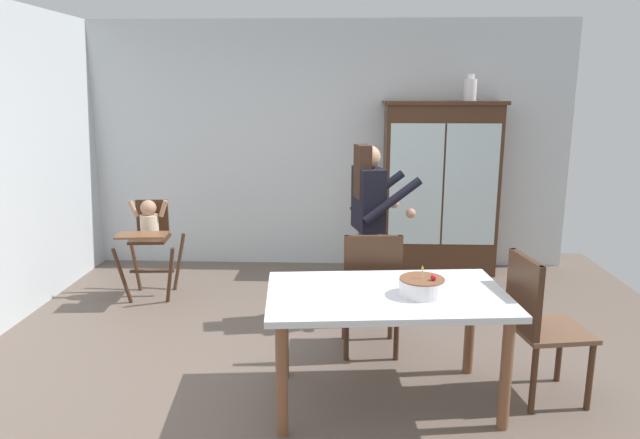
{
  "coord_description": "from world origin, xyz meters",
  "views": [
    {
      "loc": [
        0.21,
        -3.83,
        1.98
      ],
      "look_at": [
        0.01,
        0.7,
        0.95
      ],
      "focal_mm": 32.57,
      "sensor_mm": 36.0,
      "label": 1
    }
  ],
  "objects_px": {
    "high_chair_with_toddler": "(149,231)",
    "dining_chair_far_side": "(371,285)",
    "dining_chair_right_end": "(536,318)",
    "adult_person": "(369,212)",
    "china_cabinet": "(440,188)",
    "birthday_cake": "(422,287)",
    "dining_table": "(386,307)",
    "ceramic_vase": "(470,89)"
  },
  "relations": [
    {
      "from": "ceramic_vase",
      "to": "birthday_cake",
      "type": "distance_m",
      "value": 3.15
    },
    {
      "from": "adult_person",
      "to": "birthday_cake",
      "type": "distance_m",
      "value": 1.39
    },
    {
      "from": "adult_person",
      "to": "dining_table",
      "type": "height_order",
      "value": "adult_person"
    },
    {
      "from": "dining_chair_far_side",
      "to": "dining_chair_right_end",
      "type": "bearing_deg",
      "value": 148.29
    },
    {
      "from": "high_chair_with_toddler",
      "to": "dining_chair_far_side",
      "type": "height_order",
      "value": "dining_chair_far_side"
    },
    {
      "from": "ceramic_vase",
      "to": "high_chair_with_toddler",
      "type": "distance_m",
      "value": 3.53
    },
    {
      "from": "dining_chair_far_side",
      "to": "dining_chair_right_end",
      "type": "xyz_separation_m",
      "value": [
        1.02,
        -0.58,
        0.0
      ]
    },
    {
      "from": "high_chair_with_toddler",
      "to": "dining_chair_right_end",
      "type": "bearing_deg",
      "value": -34.73
    },
    {
      "from": "high_chair_with_toddler",
      "to": "adult_person",
      "type": "height_order",
      "value": "adult_person"
    },
    {
      "from": "adult_person",
      "to": "dining_chair_right_end",
      "type": "xyz_separation_m",
      "value": [
        1.02,
        -1.23,
        -0.41
      ]
    },
    {
      "from": "china_cabinet",
      "to": "adult_person",
      "type": "bearing_deg",
      "value": -119.4
    },
    {
      "from": "dining_chair_far_side",
      "to": "birthday_cake",
      "type": "bearing_deg",
      "value": 109.12
    },
    {
      "from": "adult_person",
      "to": "dining_chair_far_side",
      "type": "bearing_deg",
      "value": 165.35
    },
    {
      "from": "china_cabinet",
      "to": "ceramic_vase",
      "type": "xyz_separation_m",
      "value": [
        0.27,
        0.0,
        1.04
      ]
    },
    {
      "from": "ceramic_vase",
      "to": "china_cabinet",
      "type": "bearing_deg",
      "value": -179.19
    },
    {
      "from": "birthday_cake",
      "to": "ceramic_vase",
      "type": "bearing_deg",
      "value": 73.89
    },
    {
      "from": "high_chair_with_toddler",
      "to": "birthday_cake",
      "type": "xyz_separation_m",
      "value": [
        2.33,
        -1.89,
        0.14
      ]
    },
    {
      "from": "adult_person",
      "to": "china_cabinet",
      "type": "bearing_deg",
      "value": -43.94
    },
    {
      "from": "high_chair_with_toddler",
      "to": "adult_person",
      "type": "bearing_deg",
      "value": -19.44
    },
    {
      "from": "china_cabinet",
      "to": "dining_table",
      "type": "height_order",
      "value": "china_cabinet"
    },
    {
      "from": "high_chair_with_toddler",
      "to": "dining_chair_far_side",
      "type": "relative_size",
      "value": 0.99
    },
    {
      "from": "china_cabinet",
      "to": "adult_person",
      "type": "distance_m",
      "value": 1.67
    },
    {
      "from": "dining_chair_right_end",
      "to": "dining_table",
      "type": "bearing_deg",
      "value": 85.72
    },
    {
      "from": "china_cabinet",
      "to": "high_chair_with_toddler",
      "type": "bearing_deg",
      "value": -162.35
    },
    {
      "from": "high_chair_with_toddler",
      "to": "dining_chair_far_side",
      "type": "bearing_deg",
      "value": -34.97
    },
    {
      "from": "adult_person",
      "to": "dining_chair_right_end",
      "type": "bearing_deg",
      "value": -154.92
    },
    {
      "from": "adult_person",
      "to": "dining_chair_right_end",
      "type": "distance_m",
      "value": 1.65
    },
    {
      "from": "high_chair_with_toddler",
      "to": "birthday_cake",
      "type": "distance_m",
      "value": 3.0
    },
    {
      "from": "birthday_cake",
      "to": "dining_chair_far_side",
      "type": "height_order",
      "value": "dining_chair_far_side"
    },
    {
      "from": "ceramic_vase",
      "to": "adult_person",
      "type": "relative_size",
      "value": 0.18
    },
    {
      "from": "high_chair_with_toddler",
      "to": "birthday_cake",
      "type": "relative_size",
      "value": 3.39
    },
    {
      "from": "china_cabinet",
      "to": "birthday_cake",
      "type": "bearing_deg",
      "value": -101.0
    },
    {
      "from": "high_chair_with_toddler",
      "to": "dining_chair_far_side",
      "type": "xyz_separation_m",
      "value": [
        2.06,
        -1.19,
        -0.1
      ]
    },
    {
      "from": "china_cabinet",
      "to": "dining_table",
      "type": "distance_m",
      "value": 2.88
    },
    {
      "from": "high_chair_with_toddler",
      "to": "adult_person",
      "type": "distance_m",
      "value": 2.15
    },
    {
      "from": "china_cabinet",
      "to": "high_chair_with_toddler",
      "type": "height_order",
      "value": "china_cabinet"
    },
    {
      "from": "ceramic_vase",
      "to": "dining_chair_right_end",
      "type": "height_order",
      "value": "ceramic_vase"
    },
    {
      "from": "high_chair_with_toddler",
      "to": "china_cabinet",
      "type": "bearing_deg",
      "value": 12.8
    },
    {
      "from": "ceramic_vase",
      "to": "high_chair_with_toddler",
      "type": "height_order",
      "value": "ceramic_vase"
    },
    {
      "from": "birthday_cake",
      "to": "dining_chair_far_side",
      "type": "relative_size",
      "value": 0.29
    },
    {
      "from": "ceramic_vase",
      "to": "dining_chair_far_side",
      "type": "xyz_separation_m",
      "value": [
        -1.08,
        -2.11,
        -1.41
      ]
    },
    {
      "from": "china_cabinet",
      "to": "dining_chair_right_end",
      "type": "bearing_deg",
      "value": -85.65
    }
  ]
}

